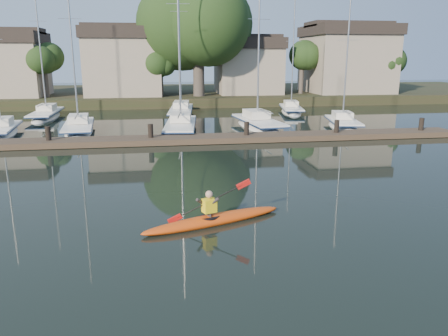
{
  "coord_description": "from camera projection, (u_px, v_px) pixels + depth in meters",
  "views": [
    {
      "loc": [
        -2.53,
        -12.81,
        5.24
      ],
      "look_at": [
        -0.17,
        2.7,
        1.2
      ],
      "focal_mm": 35.0,
      "sensor_mm": 36.0,
      "label": 1
    }
  ],
  "objects": [
    {
      "name": "ground",
      "position": [
        242.0,
        225.0,
        13.94
      ],
      "size": [
        160.0,
        160.0,
        0.0
      ],
      "primitive_type": "plane",
      "color": "black",
      "rests_on": "ground"
    },
    {
      "name": "shore",
      "position": [
        191.0,
        73.0,
        51.94
      ],
      "size": [
        90.0,
        25.25,
        12.75
      ],
      "color": "#212D16",
      "rests_on": "ground"
    },
    {
      "name": "dock",
      "position": [
        199.0,
        139.0,
        27.29
      ],
      "size": [
        34.0,
        2.0,
        1.8
      ],
      "color": "#4D3B2C",
      "rests_on": "ground"
    },
    {
      "name": "sailboat_5",
      "position": [
        47.0,
        120.0,
        38.22
      ],
      "size": [
        2.1,
        8.4,
        13.86
      ],
      "rotation": [
        0.0,
        0.0,
        0.02
      ],
      "color": "white",
      "rests_on": "ground"
    },
    {
      "name": "sailboat_0",
      "position": [
        2.0,
        137.0,
        30.07
      ],
      "size": [
        2.71,
        7.12,
        11.02
      ],
      "rotation": [
        0.0,
        0.0,
        0.11
      ],
      "color": "white",
      "rests_on": "ground"
    },
    {
      "name": "kayak",
      "position": [
        213.0,
        218.0,
        14.02
      ],
      "size": [
        4.84,
        2.27,
        1.57
      ],
      "rotation": [
        0.0,
        0.0,
        0.34
      ],
      "color": "#D24D10",
      "rests_on": "ground"
    },
    {
      "name": "sailboat_6",
      "position": [
        181.0,
        117.0,
        40.09
      ],
      "size": [
        3.03,
        9.86,
        15.43
      ],
      "rotation": [
        0.0,
        0.0,
        -0.1
      ],
      "color": "white",
      "rests_on": "ground"
    },
    {
      "name": "sailboat_3",
      "position": [
        258.0,
        130.0,
        32.91
      ],
      "size": [
        3.17,
        8.59,
        13.53
      ],
      "rotation": [
        0.0,
        0.0,
        0.12
      ],
      "color": "white",
      "rests_on": "ground"
    },
    {
      "name": "sailboat_4",
      "position": [
        342.0,
        129.0,
        33.23
      ],
      "size": [
        3.24,
        6.8,
        11.12
      ],
      "rotation": [
        0.0,
        0.0,
        -0.2
      ],
      "color": "white",
      "rests_on": "ground"
    },
    {
      "name": "sailboat_2",
      "position": [
        181.0,
        133.0,
        31.47
      ],
      "size": [
        3.04,
        9.17,
        14.9
      ],
      "rotation": [
        0.0,
        0.0,
        -0.11
      ],
      "color": "white",
      "rests_on": "ground"
    },
    {
      "name": "sailboat_1",
      "position": [
        79.0,
        134.0,
        31.12
      ],
      "size": [
        2.85,
        8.28,
        13.27
      ],
      "rotation": [
        0.0,
        0.0,
        0.11
      ],
      "color": "white",
      "rests_on": "ground"
    },
    {
      "name": "sailboat_7",
      "position": [
        291.0,
        114.0,
        41.81
      ],
      "size": [
        3.11,
        7.29,
        11.39
      ],
      "rotation": [
        0.0,
        0.0,
        -0.18
      ],
      "color": "white",
      "rests_on": "ground"
    }
  ]
}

